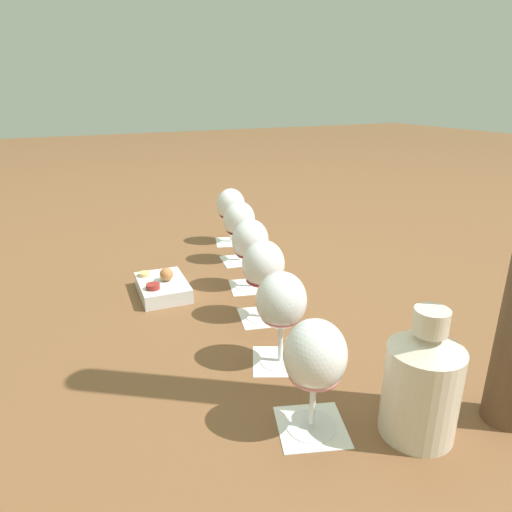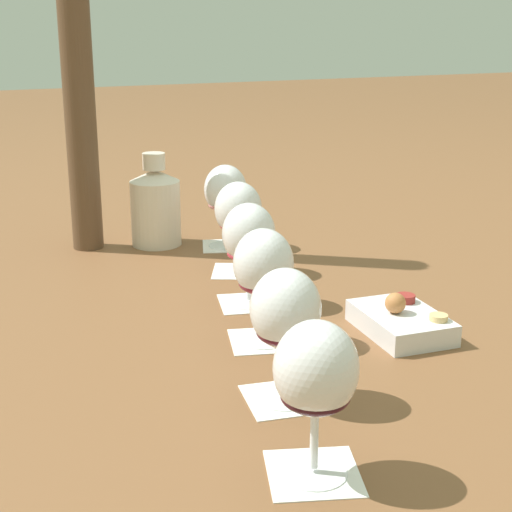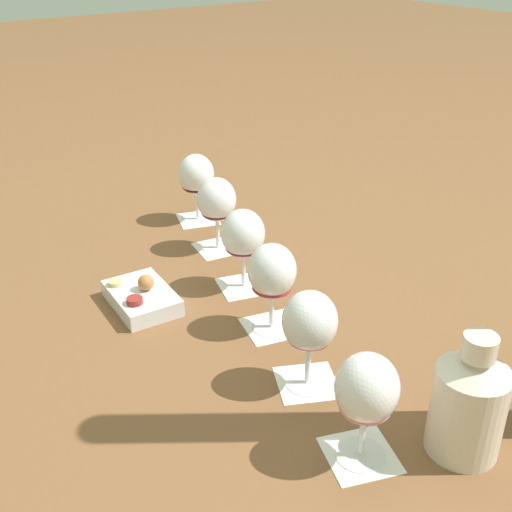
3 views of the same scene
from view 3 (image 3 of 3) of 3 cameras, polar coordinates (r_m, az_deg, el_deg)
name	(u,v)px [view 3 (image 3 of 3)]	position (r m, az deg, el deg)	size (l,w,h in m)	color
ground_plane	(258,305)	(1.18, 0.16, -4.35)	(8.00, 8.00, 0.00)	brown
tasting_card_0	(360,455)	(0.90, 9.24, -17.04)	(0.12, 0.12, 0.00)	white
tasting_card_1	(307,383)	(1.00, 4.55, -11.15)	(0.12, 0.12, 0.00)	white
tasting_card_2	(271,327)	(1.12, 1.37, -6.32)	(0.11, 0.11, 0.00)	white
tasting_card_3	(244,286)	(1.24, -1.11, -2.67)	(0.11, 0.11, 0.00)	white
tasting_card_4	(218,248)	(1.38, -3.39, 0.74)	(0.10, 0.10, 0.00)	white
tasting_card_5	(198,219)	(1.52, -5.15, 3.29)	(0.11, 0.11, 0.00)	white
wine_glass_0	(366,393)	(0.83, 9.79, -11.90)	(0.08, 0.08, 0.16)	white
wine_glass_1	(310,326)	(0.94, 4.79, -6.20)	(0.08, 0.08, 0.16)	white
wine_glass_2	(272,274)	(1.06, 1.44, -1.64)	(0.08, 0.08, 0.16)	white
wine_glass_3	(243,237)	(1.19, -1.16, 1.66)	(0.08, 0.08, 0.16)	white
wine_glass_4	(217,203)	(1.34, -3.52, 4.71)	(0.08, 0.08, 0.16)	white
wine_glass_5	(196,178)	(1.48, -5.32, 6.95)	(0.08, 0.08, 0.16)	white
ceramic_vase	(469,402)	(0.89, 18.39, -12.22)	(0.10, 0.10, 0.18)	beige
snack_dish	(142,297)	(1.19, -10.13, -3.63)	(0.15, 0.11, 0.06)	silver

